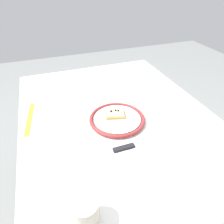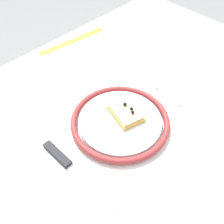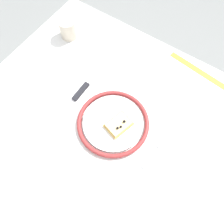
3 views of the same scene
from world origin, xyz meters
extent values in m
plane|color=gray|center=(0.00, 0.00, 0.00)|extent=(6.00, 6.00, 0.00)
cube|color=white|center=(0.00, 0.00, 0.74)|extent=(1.19, 0.92, 0.03)
cylinder|color=#4C4742|center=(-0.54, -0.40, 0.36)|extent=(0.05, 0.05, 0.72)
cylinder|color=white|center=(0.05, -0.02, 0.76)|extent=(0.22, 0.22, 0.02)
torus|color=maroon|center=(0.05, -0.02, 0.77)|extent=(0.26, 0.26, 0.02)
cube|color=tan|center=(0.03, -0.02, 0.77)|extent=(0.09, 0.10, 0.01)
cube|color=#F1D88C|center=(0.03, -0.02, 0.78)|extent=(0.08, 0.09, 0.01)
sphere|color=black|center=(0.03, 0.00, 0.79)|extent=(0.01, 0.01, 0.01)
sphere|color=black|center=(0.02, -0.01, 0.79)|extent=(0.01, 0.01, 0.01)
sphere|color=black|center=(0.02, -0.03, 0.79)|extent=(0.01, 0.01, 0.01)
cube|color=silver|center=(0.23, 0.06, 0.75)|extent=(0.02, 0.15, 0.00)
cube|color=black|center=(0.23, -0.06, 0.76)|extent=(0.02, 0.09, 0.01)
cube|color=beige|center=(-0.13, -0.08, 0.76)|extent=(0.03, 0.11, 0.00)
cube|color=beige|center=(-0.11, 0.04, 0.76)|extent=(0.03, 0.04, 0.00)
cube|color=yellow|center=(-0.10, -0.41, 0.75)|extent=(0.26, 0.06, 0.00)
camera|label=1|loc=(0.75, -0.29, 1.35)|focal=32.11mm
camera|label=2|loc=(0.39, 0.29, 1.31)|focal=43.24mm
camera|label=3|loc=(-0.11, 0.24, 1.51)|focal=35.61mm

